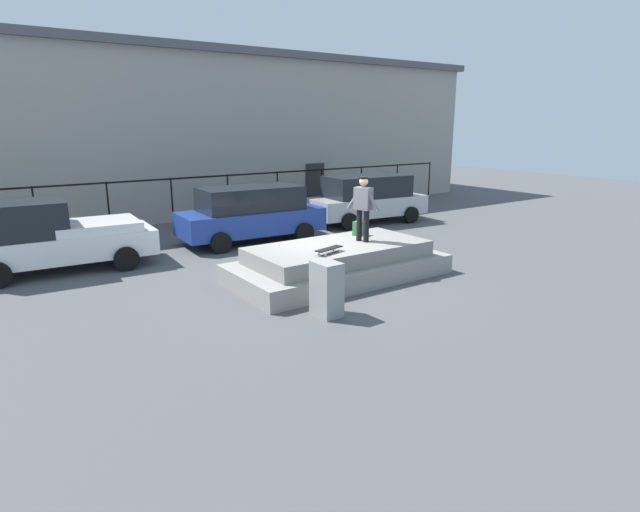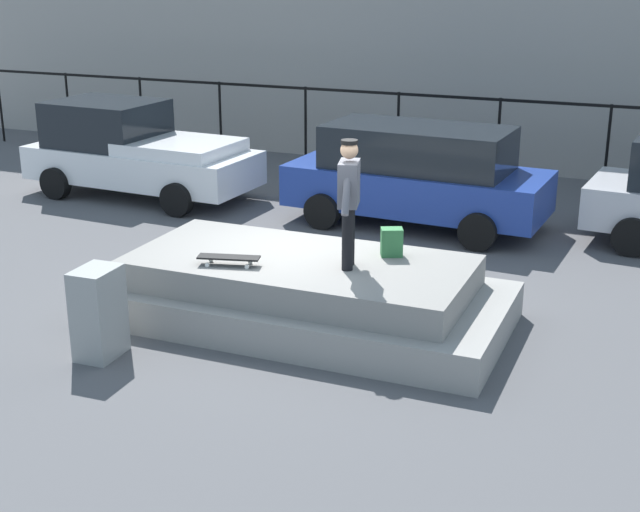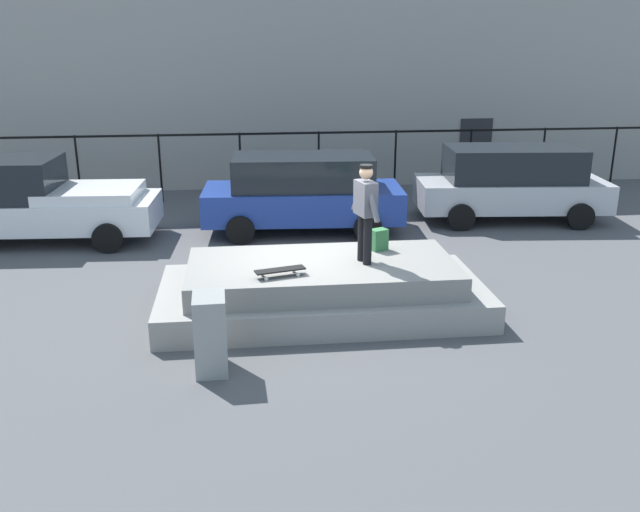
# 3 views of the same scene
# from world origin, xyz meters

# --- Properties ---
(ground_plane) EXTENTS (60.00, 60.00, 0.00)m
(ground_plane) POSITION_xyz_m (0.00, 0.00, 0.00)
(ground_plane) COLOR #4C4C4F
(concrete_ledge) EXTENTS (5.40, 2.62, 0.86)m
(concrete_ledge) POSITION_xyz_m (0.23, -0.46, 0.39)
(concrete_ledge) COLOR gray
(concrete_ledge) RESTS_ON ground_plane
(skateboarder) EXTENTS (0.35, 0.96, 1.63)m
(skateboarder) POSITION_xyz_m (0.92, -0.53, 1.81)
(skateboarder) COLOR black
(skateboarder) RESTS_ON concrete_ledge
(skateboard) EXTENTS (0.82, 0.40, 0.12)m
(skateboard) POSITION_xyz_m (-0.50, -1.06, 0.97)
(skateboard) COLOR black
(skateboard) RESTS_ON concrete_ledge
(backpack) EXTENTS (0.34, 0.30, 0.38)m
(backpack) POSITION_xyz_m (1.29, 0.10, 1.05)
(backpack) COLOR #33723F
(backpack) RESTS_ON concrete_ledge
(car_white_pickup_near) EXTENTS (4.80, 2.29, 1.88)m
(car_white_pickup_near) POSITION_xyz_m (-5.53, 4.29, 0.92)
(car_white_pickup_near) COLOR white
(car_white_pickup_near) RESTS_ON ground_plane
(car_blue_hatchback_mid) EXTENTS (4.70, 2.30, 1.80)m
(car_blue_hatchback_mid) POSITION_xyz_m (0.34, 4.42, 0.95)
(car_blue_hatchback_mid) COLOR navy
(car_blue_hatchback_mid) RESTS_ON ground_plane
(utility_box) EXTENTS (0.46, 0.61, 1.12)m
(utility_box) POSITION_xyz_m (-1.55, -2.43, 0.56)
(utility_box) COLOR gray
(utility_box) RESTS_ON ground_plane
(fence_row) EXTENTS (24.06, 0.06, 1.89)m
(fence_row) POSITION_xyz_m (-0.00, 7.74, 1.32)
(fence_row) COLOR black
(fence_row) RESTS_ON ground_plane
(warehouse_building) EXTENTS (31.14, 8.97, 6.72)m
(warehouse_building) POSITION_xyz_m (0.00, 13.49, 3.37)
(warehouse_building) COLOR gray
(warehouse_building) RESTS_ON ground_plane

